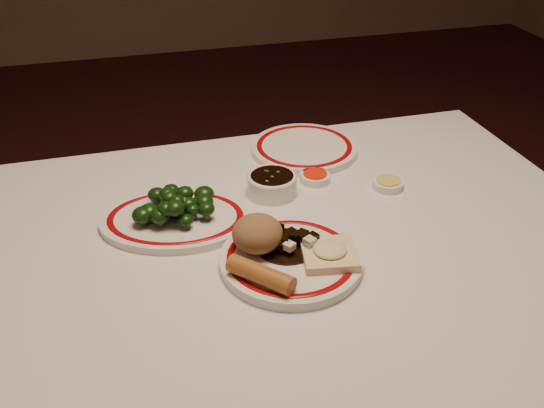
{
  "coord_description": "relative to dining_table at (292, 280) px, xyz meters",
  "views": [
    {
      "loc": [
        -0.28,
        -0.85,
        1.38
      ],
      "look_at": [
        -0.03,
        0.05,
        0.8
      ],
      "focal_mm": 40.0,
      "sensor_mm": 36.0,
      "label": 1
    }
  ],
  "objects": [
    {
      "name": "stirfry_heap",
      "position": [
        -0.02,
        -0.04,
        0.12
      ],
      "size": [
        0.11,
        0.11,
        0.03
      ],
      "color": "black",
      "rests_on": "main_plate"
    },
    {
      "name": "mustard_dish",
      "position": [
        0.24,
        0.13,
        0.1
      ],
      "size": [
        0.06,
        0.06,
        0.02
      ],
      "color": "white",
      "rests_on": "dining_table"
    },
    {
      "name": "soy_bowl",
      "position": [
        0.01,
        0.17,
        0.11
      ],
      "size": [
        0.1,
        0.1,
        0.04
      ],
      "color": "white",
      "rests_on": "dining_table"
    },
    {
      "name": "broccoli_pile",
      "position": [
        -0.19,
        0.11,
        0.13
      ],
      "size": [
        0.16,
        0.13,
        0.05
      ],
      "color": "#23471C",
      "rests_on": "broccoli_plate"
    },
    {
      "name": "spring_roll",
      "position": [
        -0.09,
        -0.12,
        0.13
      ],
      "size": [
        0.1,
        0.11,
        0.03
      ],
      "primitive_type": "cylinder",
      "rotation": [
        1.57,
        0.0,
        0.73
      ],
      "color": "#A86A29",
      "rests_on": "main_plate"
    },
    {
      "name": "dining_table",
      "position": [
        0.0,
        0.0,
        0.0
      ],
      "size": [
        1.2,
        0.9,
        0.75
      ],
      "color": "white",
      "rests_on": "ground"
    },
    {
      "name": "broccoli_plate",
      "position": [
        -0.2,
        0.11,
        0.1
      ],
      "size": [
        0.33,
        0.3,
        0.02
      ],
      "color": "white",
      "rests_on": "dining_table"
    },
    {
      "name": "main_plate",
      "position": [
        -0.03,
        -0.07,
        0.1
      ],
      "size": [
        0.31,
        0.31,
        0.02
      ],
      "color": "white",
      "rests_on": "dining_table"
    },
    {
      "name": "rice_mound",
      "position": [
        -0.07,
        -0.03,
        0.14
      ],
      "size": [
        0.09,
        0.09,
        0.06
      ],
      "primitive_type": "ellipsoid",
      "color": "olive",
      "rests_on": "main_plate"
    },
    {
      "name": "fried_wonton",
      "position": [
        0.04,
        -0.09,
        0.12
      ],
      "size": [
        0.11,
        0.11,
        0.03
      ],
      "color": "beige",
      "rests_on": "main_plate"
    },
    {
      "name": "sweet_sour_dish",
      "position": [
        0.11,
        0.19,
        0.1
      ],
      "size": [
        0.06,
        0.06,
        0.02
      ],
      "color": "white",
      "rests_on": "dining_table"
    },
    {
      "name": "far_plate",
      "position": [
        0.13,
        0.33,
        0.1
      ],
      "size": [
        0.31,
        0.31,
        0.02
      ],
      "color": "white",
      "rests_on": "dining_table"
    }
  ]
}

